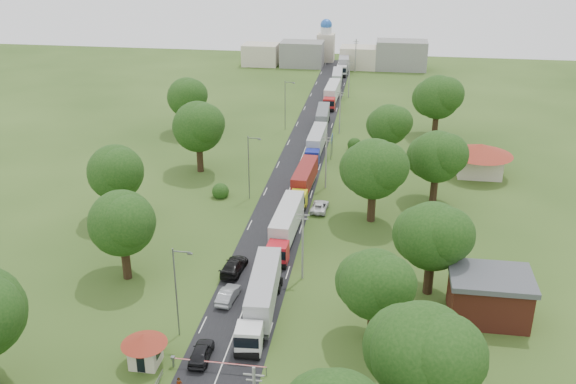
% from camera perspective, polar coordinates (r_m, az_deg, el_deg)
% --- Properties ---
extents(ground, '(260.00, 260.00, 0.00)m').
position_cam_1_polar(ground, '(83.44, -1.85, -4.93)').
color(ground, '#2B4517').
rests_on(ground, ground).
extents(road, '(8.00, 200.00, 0.04)m').
position_cam_1_polar(road, '(101.26, 0.19, 0.35)').
color(road, black).
rests_on(road, ground).
extents(boom_barrier, '(9.22, 0.35, 1.18)m').
position_cam_1_polar(boom_barrier, '(62.79, -7.38, -14.78)').
color(boom_barrier, slate).
rests_on(boom_barrier, ground).
extents(guard_booth, '(4.40, 4.40, 3.45)m').
position_cam_1_polar(guard_booth, '(63.69, -12.64, -13.16)').
color(guard_booth, beige).
rests_on(guard_booth, ground).
extents(info_sign, '(0.12, 3.10, 4.10)m').
position_cam_1_polar(info_sign, '(113.60, 3.92, 4.50)').
color(info_sign, slate).
rests_on(info_sign, ground).
extents(pole_1, '(1.60, 0.24, 9.00)m').
position_cam_1_polar(pole_1, '(74.37, 1.31, -4.57)').
color(pole_1, gray).
rests_on(pole_1, ground).
extents(pole_2, '(1.60, 0.24, 9.00)m').
position_cam_1_polar(pole_2, '(99.86, 3.40, 2.86)').
color(pole_2, gray).
rests_on(pole_2, ground).
extents(pole_3, '(1.60, 0.24, 9.00)m').
position_cam_1_polar(pole_3, '(126.41, 4.64, 7.22)').
color(pole_3, gray).
rests_on(pole_3, ground).
extents(pole_4, '(1.60, 0.24, 9.00)m').
position_cam_1_polar(pole_4, '(153.48, 5.45, 10.06)').
color(pole_4, gray).
rests_on(pole_4, ground).
extents(pole_5, '(1.60, 0.24, 9.00)m').
position_cam_1_polar(pole_5, '(180.83, 6.03, 12.04)').
color(pole_5, gray).
rests_on(pole_5, ground).
extents(lamp_0, '(2.03, 0.22, 10.00)m').
position_cam_1_polar(lamp_0, '(65.12, -9.82, -8.43)').
color(lamp_0, slate).
rests_on(lamp_0, ground).
extents(lamp_1, '(2.03, 0.22, 10.00)m').
position_cam_1_polar(lamp_1, '(95.53, -3.43, 2.45)').
color(lamp_1, slate).
rests_on(lamp_1, ground).
extents(lamp_2, '(2.03, 0.22, 10.00)m').
position_cam_1_polar(lamp_2, '(128.30, -0.20, 7.94)').
color(lamp_2, slate).
rests_on(lamp_2, ground).
extents(tree_1, '(9.60, 9.60, 12.05)m').
position_cam_1_polar(tree_1, '(53.03, 11.88, -13.80)').
color(tree_1, '#382616').
rests_on(tree_1, ground).
extents(tree_2, '(8.00, 8.00, 10.10)m').
position_cam_1_polar(tree_2, '(63.52, 7.72, -8.06)').
color(tree_2, '#382616').
rests_on(tree_2, ground).
extents(tree_3, '(8.80, 8.80, 11.07)m').
position_cam_1_polar(tree_3, '(72.27, 12.73, -3.79)').
color(tree_3, '#382616').
rests_on(tree_3, ground).
extents(tree_4, '(9.60, 9.60, 12.05)m').
position_cam_1_polar(tree_4, '(88.27, 7.61, 2.10)').
color(tree_4, '#382616').
rests_on(tree_4, ground).
extents(tree_5, '(8.80, 8.80, 11.07)m').
position_cam_1_polar(tree_5, '(96.33, 13.09, 3.11)').
color(tree_5, '#382616').
rests_on(tree_5, ground).
extents(tree_6, '(8.00, 8.00, 10.10)m').
position_cam_1_polar(tree_6, '(112.32, 8.98, 5.97)').
color(tree_6, '#382616').
rests_on(tree_6, ground).
extents(tree_7, '(9.60, 9.60, 12.05)m').
position_cam_1_polar(tree_7, '(126.86, 13.16, 8.23)').
color(tree_7, '#382616').
rests_on(tree_7, ground).
extents(tree_10, '(8.80, 8.80, 11.07)m').
position_cam_1_polar(tree_10, '(75.88, -14.52, -2.63)').
color(tree_10, '#382616').
rests_on(tree_10, ground).
extents(tree_11, '(8.80, 8.80, 11.07)m').
position_cam_1_polar(tree_11, '(91.14, -15.06, 1.75)').
color(tree_11, '#382616').
rests_on(tree_11, ground).
extents(tree_12, '(9.60, 9.60, 12.05)m').
position_cam_1_polar(tree_12, '(106.65, -7.97, 5.81)').
color(tree_12, '#382616').
rests_on(tree_12, ground).
extents(tree_13, '(8.80, 8.80, 11.07)m').
position_cam_1_polar(tree_13, '(127.48, -8.95, 8.34)').
color(tree_13, '#382616').
rests_on(tree_13, ground).
extents(house_brick, '(8.60, 6.60, 5.20)m').
position_cam_1_polar(house_brick, '(71.63, 17.43, -8.80)').
color(house_brick, maroon).
rests_on(house_brick, ground).
extents(house_cream, '(10.08, 10.08, 5.80)m').
position_cam_1_polar(house_cream, '(109.55, 16.73, 3.18)').
color(house_cream, beige).
rests_on(house_cream, ground).
extents(distant_town, '(52.00, 8.00, 8.00)m').
position_cam_1_polar(distant_town, '(186.24, 4.59, 12.04)').
color(distant_town, gray).
rests_on(distant_town, ground).
extents(church, '(5.00, 5.00, 12.30)m').
position_cam_1_polar(church, '(194.11, 3.38, 13.10)').
color(church, beige).
rests_on(church, ground).
extents(truck_0, '(3.49, 15.56, 4.30)m').
position_cam_1_polar(truck_0, '(69.11, -2.35, -9.24)').
color(truck_0, white).
rests_on(truck_0, ground).
extents(truck_1, '(2.98, 15.19, 4.20)m').
position_cam_1_polar(truck_1, '(84.07, -0.19, -2.98)').
color(truck_1, red).
rests_on(truck_1, ground).
extents(truck_2, '(2.93, 14.02, 3.88)m').
position_cam_1_polar(truck_2, '(98.87, 1.43, 1.05)').
color(truck_2, yellow).
rests_on(truck_2, ground).
extents(truck_3, '(2.60, 14.24, 3.95)m').
position_cam_1_polar(truck_3, '(115.79, 2.54, 4.42)').
color(truck_3, navy).
rests_on(truck_3, ground).
extents(truck_4, '(2.79, 13.51, 3.74)m').
position_cam_1_polar(truck_4, '(130.49, 3.06, 6.54)').
color(truck_4, silver).
rests_on(truck_4, ground).
extents(truck_5, '(2.88, 15.12, 4.19)m').
position_cam_1_polar(truck_5, '(148.80, 3.92, 8.71)').
color(truck_5, red).
rests_on(truck_5, ground).
extents(truck_6, '(2.81, 13.59, 3.76)m').
position_cam_1_polar(truck_6, '(164.14, 4.37, 9.99)').
color(truck_6, '#235F23').
rests_on(truck_6, ground).
extents(truck_7, '(3.34, 15.81, 4.37)m').
position_cam_1_polar(truck_7, '(181.26, 4.97, 11.34)').
color(truck_7, silver).
rests_on(truck_7, ground).
extents(car_lane_front, '(1.98, 4.62, 1.56)m').
position_cam_1_polar(car_lane_front, '(64.19, -7.72, -13.96)').
color(car_lane_front, black).
rests_on(car_lane_front, ground).
extents(car_lane_mid, '(2.07, 4.70, 1.50)m').
position_cam_1_polar(car_lane_mid, '(72.48, -5.33, -9.07)').
color(car_lane_mid, '#94989C').
rests_on(car_lane_mid, ground).
extents(car_lane_rear, '(2.77, 5.83, 1.64)m').
position_cam_1_polar(car_lane_rear, '(77.78, -4.83, -6.56)').
color(car_lane_rear, black).
rests_on(car_lane_rear, ground).
extents(car_verge_near, '(2.52, 5.00, 1.36)m').
position_cam_1_polar(car_verge_near, '(93.35, 2.83, -1.29)').
color(car_verge_near, white).
rests_on(car_verge_near, ground).
extents(car_verge_far, '(1.71, 4.06, 1.37)m').
position_cam_1_polar(car_verge_far, '(110.32, 5.14, 2.60)').
color(car_verge_far, '#5B5D63').
rests_on(car_verge_far, ground).
extents(pedestrian_booth, '(1.07, 1.13, 1.83)m').
position_cam_1_polar(pedestrian_booth, '(65.98, -11.23, -12.92)').
color(pedestrian_booth, gray).
rests_on(pedestrian_booth, ground).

